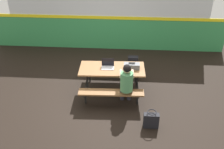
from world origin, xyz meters
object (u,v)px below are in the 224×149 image
tote_bag_bright (151,120)px  student_nearer (127,81)px  picnic_table_main (112,74)px  toolbox_grey (132,66)px  laptop_silver (108,66)px  backpack_dark (133,63)px

tote_bag_bright → student_nearer: bearing=127.4°
picnic_table_main → toolbox_grey: size_ratio=4.22×
student_nearer → toolbox_grey: bearing=78.3°
picnic_table_main → tote_bag_bright: size_ratio=3.92×
student_nearer → tote_bag_bright: student_nearer is taller
picnic_table_main → laptop_silver: bearing=163.2°
laptop_silver → toolbox_grey: bearing=-1.5°
toolbox_grey → backpack_dark: bearing=87.5°
backpack_dark → tote_bag_bright: 2.58m
toolbox_grey → backpack_dark: size_ratio=0.91×
laptop_silver → toolbox_grey: size_ratio=0.82×
backpack_dark → student_nearer: bearing=-95.4°
laptop_silver → tote_bag_bright: 1.81m
picnic_table_main → toolbox_grey: bearing=2.1°
picnic_table_main → student_nearer: bearing=-54.7°
picnic_table_main → laptop_silver: laptop_silver is taller
student_nearer → picnic_table_main: bearing=125.3°
student_nearer → backpack_dark: student_nearer is taller
picnic_table_main → backpack_dark: picnic_table_main is taller
backpack_dark → toolbox_grey: bearing=-92.5°
backpack_dark → picnic_table_main: bearing=-113.9°
student_nearer → toolbox_grey: student_nearer is taller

